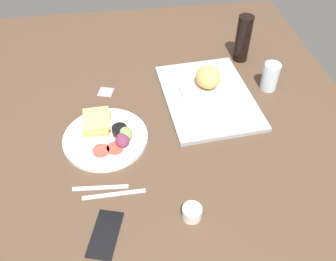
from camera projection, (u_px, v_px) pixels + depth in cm
name	position (u px, v px, depth cm)	size (l,w,h in cm)	color
ground_plane	(159.00, 138.00, 122.34)	(190.00, 150.00, 3.00)	#4C3828
serving_tray	(208.00, 96.00, 134.77)	(45.00, 33.00, 1.60)	#9EA0A3
bread_plate_near	(207.00, 82.00, 134.69)	(20.91, 20.91, 8.98)	white
plate_with_salad	(106.00, 135.00, 119.09)	(28.98, 28.98, 5.40)	white
drinking_glass	(270.00, 77.00, 135.75)	(6.42, 6.42, 11.27)	silver
soda_bottle	(243.00, 39.00, 146.92)	(6.40, 6.40, 20.21)	black
espresso_cup	(192.00, 213.00, 97.51)	(5.60, 5.60, 4.00)	silver
fork	(100.00, 188.00, 105.57)	(17.00, 1.40, 0.50)	#B7B7BC
knife	(114.00, 194.00, 103.89)	(19.00, 1.40, 0.50)	#B7B7BC
cell_phone	(105.00, 234.00, 94.73)	(14.40, 7.20, 0.80)	black
sticky_note	(106.00, 92.00, 137.87)	(5.60, 5.60, 0.12)	pink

